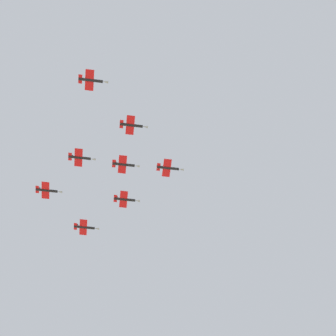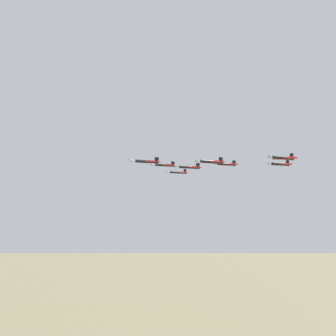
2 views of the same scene
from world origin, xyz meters
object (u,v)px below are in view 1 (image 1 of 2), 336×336
jet_lead (169,168)px  jet_starboard_inner (132,125)px  jet_port_outer (124,165)px  jet_center_rear (91,80)px  jet_port_inner (125,199)px  jet_port_trail (80,158)px  jet_starboard_trail (47,190)px  jet_starboard_outer (85,227)px

jet_lead → jet_starboard_inner: (-23.11, 5.36, 0.83)m
jet_port_outer → jet_center_rear: 36.79m
jet_starboard_inner → jet_center_rear: jet_starboard_inner is taller
jet_port_inner → jet_port_trail: (-24.88, 8.21, 1.51)m
jet_starboard_inner → jet_starboard_trail: size_ratio=1.00×
jet_port_inner → jet_starboard_inner: jet_starboard_inner is taller
jet_port_outer → jet_starboard_inner: bearing=5.7°
jet_starboard_outer → jet_port_trail: 33.73m
jet_lead → jet_starboard_trail: bearing=-108.4°
jet_starboard_inner → jet_starboard_outer: size_ratio=1.00×
jet_lead → jet_port_trail: bearing=-90.0°
jet_center_rear → jet_starboard_trail: (33.84, 40.85, 0.67)m
jet_starboard_outer → jet_center_rear: 67.10m
jet_lead → jet_center_rear: 47.45m
jet_center_rear → jet_port_trail: (26.70, 20.59, 1.42)m
jet_port_inner → jet_starboard_outer: bearing=-135.0°
jet_starboard_outer → jet_starboard_inner: bearing=18.4°
jet_port_inner → jet_port_trail: size_ratio=1.00×
jet_starboard_inner → jet_port_trail: jet_starboard_inner is taller
jet_starboard_outer → jet_port_inner: bearing=45.0°
jet_lead → jet_port_trail: jet_port_trail is taller
jet_starboard_inner → jet_center_rear: (-23.11, 5.36, -1.48)m
jet_starboard_outer → jet_starboard_trail: 23.72m
jet_starboard_outer → jet_center_rear: jet_starboard_outer is taller
jet_lead → jet_starboard_outer: 47.44m
jet_port_outer → jet_starboard_outer: (20.49, 30.55, 1.14)m
jet_port_outer → jet_port_trail: jet_port_trail is taller
jet_lead → jet_starboard_inner: size_ratio=1.00×
jet_port_trail → jet_port_outer: bearing=90.0°
jet_starboard_inner → jet_port_trail: size_ratio=1.00×
jet_starboard_inner → jet_starboard_outer: 53.05m
jet_starboard_outer → jet_starboard_trail: bearing=-45.0°
jet_center_rear → jet_port_inner: bearing=161.6°
jet_lead → jet_starboard_trail: 53.04m
jet_starboard_trail → jet_port_trail: bearing=38.7°
jet_starboard_inner → jet_starboard_outer: (33.84, 40.85, -0.96)m
jet_port_outer → jet_center_rear: bearing=-24.2°
jet_center_rear → jet_starboard_trail: 53.05m
jet_port_inner → jet_starboard_inner: (-28.47, -17.74, 1.57)m
jet_port_inner → jet_starboard_inner: bearing=0.0°
jet_port_inner → jet_starboard_inner: size_ratio=1.00×
jet_center_rear → jet_port_trail: bearing=-174.3°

